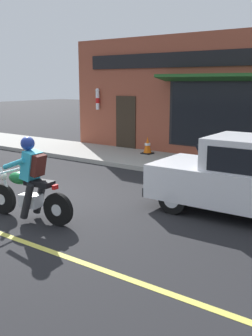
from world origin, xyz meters
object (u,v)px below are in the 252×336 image
trash_bin (234,154)px  traffic_cone (147,146)px  car_hatchback (249,178)px  motorcycle_with_rider (29,186)px

trash_bin → traffic_cone: 3.64m
car_hatchback → trash_bin: (3.04, 1.47, -0.13)m
motorcycle_with_rider → traffic_cone: 6.91m
motorcycle_with_rider → trash_bin: 6.02m
car_hatchback → trash_bin: 3.38m
car_hatchback → trash_bin: size_ratio=3.90×
traffic_cone → motorcycle_with_rider: bearing=-165.9°
trash_bin → traffic_cone: (0.96, 3.50, -0.20)m
motorcycle_with_rider → trash_bin: bearing=-17.5°
motorcycle_with_rider → car_hatchback: 4.25m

